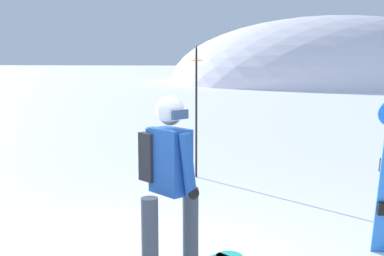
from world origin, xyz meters
TOP-DOWN VIEW (x-y plane):
  - ridge_peak_main at (8.11, 39.05)m, footprint 28.07×25.26m
  - snowboarder_main at (0.25, 0.17)m, footprint 1.30×1.46m
  - piste_marker_near at (0.07, 4.13)m, footprint 0.20×0.20m

SIDE VIEW (x-z plane):
  - ridge_peak_main at x=8.11m, z-range -5.65..5.65m
  - snowboarder_main at x=0.25m, z-range 0.06..1.78m
  - piste_marker_near at x=0.07m, z-range 0.15..2.42m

